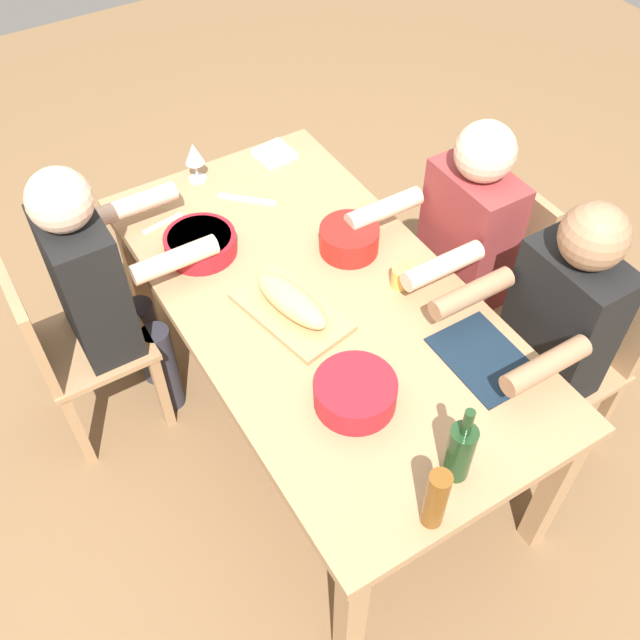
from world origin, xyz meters
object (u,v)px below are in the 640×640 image
serving_bowl_greens (349,238)px  cutting_board (292,311)px  serving_bowl_pasta (355,391)px  cup_near_center (402,277)px  napkin_stack (274,154)px  bread_loaf (291,300)px  dining_table (320,315)px  chair_near_center (486,268)px  serving_bowl_salad (200,243)px  chair_far_right (67,345)px  diner_near_center (458,245)px  chair_near_left (574,348)px  wine_bottle (460,451)px  diner_near_left (551,330)px  beer_bottle (436,499)px  wine_glass (194,155)px  diner_far_right (102,285)px

serving_bowl_greens → cutting_board: 0.37m
serving_bowl_pasta → serving_bowl_greens: serving_bowl_greens is taller
cup_near_center → napkin_stack: bearing=1.0°
cutting_board → bread_loaf: (0.00, -0.00, 0.06)m
dining_table → bread_loaf: (-0.01, 0.12, 0.15)m
serving_bowl_greens → chair_near_center: bearing=-104.9°
serving_bowl_pasta → serving_bowl_salad: serving_bowl_pasta is taller
serving_bowl_greens → chair_far_right: bearing=71.3°
diner_near_center → cutting_board: bearing=90.8°
chair_far_right → serving_bowl_salad: chair_far_right is taller
chair_near_left → chair_near_center: bearing=0.0°
cutting_board → wine_bottle: size_ratio=1.38×
chair_near_center → cutting_board: (-0.01, 0.90, 0.27)m
diner_near_left → bread_loaf: 0.87m
serving_bowl_pasta → napkin_stack: size_ratio=1.76×
diner_near_center → wine_bottle: size_ratio=4.14×
diner_near_center → serving_bowl_pasta: size_ratio=4.87×
serving_bowl_pasta → serving_bowl_greens: 0.67m
bread_loaf → beer_bottle: bearing=176.5°
dining_table → cup_near_center: cup_near_center is taller
wine_bottle → napkin_stack: bearing=-10.4°
serving_bowl_salad → wine_bottle: size_ratio=0.88×
wine_glass → napkin_stack: size_ratio=1.19×
serving_bowl_salad → diner_near_left: bearing=-137.1°
cup_near_center → serving_bowl_salad: bearing=45.5°
serving_bowl_pasta → serving_bowl_greens: size_ratio=1.16×
bread_loaf → napkin_stack: size_ratio=2.29×
diner_far_right → cup_near_center: (-0.58, -0.87, 0.08)m
bread_loaf → chair_near_left: bearing=-118.0°
serving_bowl_pasta → diner_near_left: bearing=-95.7°
diner_near_left → beer_bottle: diner_near_left is taller
cutting_board → wine_glass: size_ratio=2.41×
cup_near_center → serving_bowl_greens: bearing=13.7°
chair_far_right → serving_bowl_salad: size_ratio=3.31×
diner_far_right → chair_far_right: bearing=90.0°
serving_bowl_pasta → serving_bowl_salad: size_ratio=0.96×
dining_table → diner_near_center: size_ratio=1.48×
diner_near_center → diner_near_left: size_ratio=1.00×
chair_far_right → wine_bottle: bearing=-148.6°
diner_near_center → serving_bowl_salad: 0.95m
chair_near_left → wine_glass: wine_glass is taller
bread_loaf → dining_table: bearing=-85.1°
serving_bowl_pasta → wine_glass: size_ratio=1.48×
chair_far_right → napkin_stack: chair_far_right is taller
chair_far_right → chair_near_left: size_ratio=1.00×
chair_near_left → cutting_board: (0.48, 0.90, 0.27)m
serving_bowl_salad → serving_bowl_greens: bearing=-120.2°
dining_table → diner_near_center: bearing=-90.0°
bread_loaf → wine_glass: 0.82m
serving_bowl_greens → wine_glass: size_ratio=1.28×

